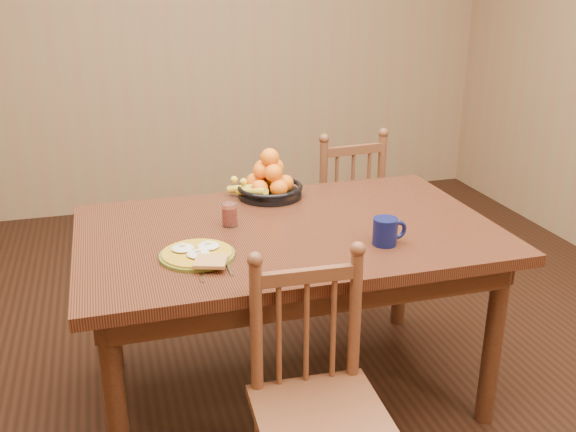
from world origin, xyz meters
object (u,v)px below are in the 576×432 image
object	(u,v)px
dining_table	(288,248)
coffee_mug	(386,231)
chair_near	(317,404)
fruit_bowl	(269,182)
chair_far	(340,213)
breakfast_plate	(198,254)

from	to	relation	value
dining_table	coffee_mug	distance (m)	0.41
chair_near	fruit_bowl	distance (m)	1.12
chair_far	fruit_bowl	xyz separation A→B (m)	(-0.53, -0.50, 0.38)
dining_table	breakfast_plate	bearing A→B (deg)	-155.10
dining_table	fruit_bowl	size ratio (longest dim) A/B	4.94
dining_table	breakfast_plate	distance (m)	0.43
breakfast_plate	coffee_mug	world-z (taller)	coffee_mug
coffee_mug	fruit_bowl	distance (m)	0.69
fruit_bowl	chair_far	bearing A→B (deg)	43.11
chair_far	breakfast_plate	world-z (taller)	chair_far
chair_far	chair_near	xyz separation A→B (m)	(-0.65, -1.54, -0.01)
chair_near	coffee_mug	size ratio (longest dim) A/B	6.53
dining_table	fruit_bowl	xyz separation A→B (m)	(0.02, 0.38, 0.15)
chair_far	chair_near	bearing A→B (deg)	61.76
dining_table	breakfast_plate	size ratio (longest dim) A/B	5.31
chair_far	coffee_mug	xyz separation A→B (m)	(-0.26, -1.13, 0.36)
chair_near	coffee_mug	bearing A→B (deg)	48.14
chair_far	coffee_mug	bearing A→B (deg)	71.95
fruit_bowl	dining_table	bearing A→B (deg)	-93.37
coffee_mug	fruit_bowl	bearing A→B (deg)	113.50
dining_table	breakfast_plate	xyz separation A→B (m)	(-0.38, -0.17, 0.10)
dining_table	coffee_mug	bearing A→B (deg)	-40.04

